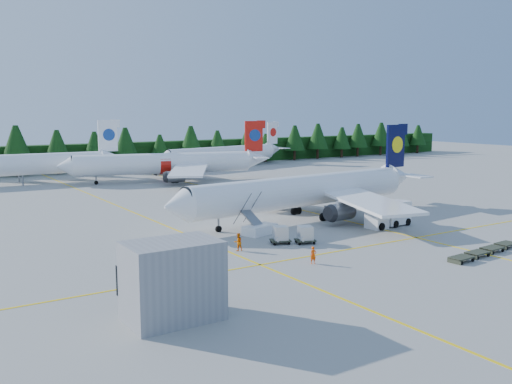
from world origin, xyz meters
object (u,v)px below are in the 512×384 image
airliner_navy (298,192)px  service_truck (388,214)px  airliner_red (161,164)px  airstairs (258,227)px

airliner_navy → service_truck: size_ratio=6.47×
airliner_navy → airliner_red: 44.26m
airstairs → service_truck: airstairs is taller
airstairs → airliner_red: bearing=62.6°
airstairs → service_truck: (15.05, -4.86, 0.65)m
airliner_navy → service_truck: 11.32m
airliner_red → service_truck: airliner_red is taller
airliner_navy → airstairs: (-8.76, -4.33, -2.69)m
airstairs → service_truck: size_ratio=0.96×
airliner_navy → airstairs: 10.14m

